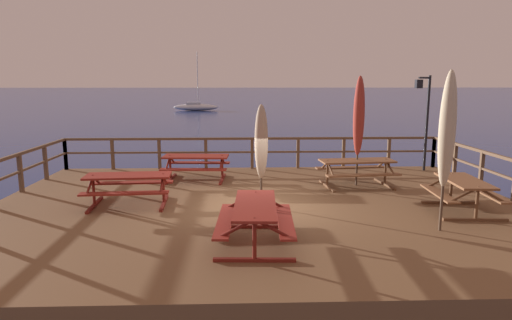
% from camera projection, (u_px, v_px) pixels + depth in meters
% --- Properties ---
extents(ground_plane, '(600.00, 600.00, 0.00)m').
position_uv_depth(ground_plane, '(257.00, 237.00, 10.96)').
color(ground_plane, navy).
extents(wooden_deck, '(13.15, 9.72, 0.82)m').
position_uv_depth(wooden_deck, '(257.00, 221.00, 10.89)').
color(wooden_deck, brown).
rests_on(wooden_deck, ground).
extents(railing_waterside_far, '(12.95, 0.10, 1.09)m').
position_uv_depth(railing_waterside_far, '(252.00, 147.00, 15.33)').
color(railing_waterside_far, brown).
rests_on(railing_waterside_far, wooden_deck).
extents(picnic_table_back_right, '(1.49, 2.16, 0.78)m').
position_uv_depth(picnic_table_back_right, '(255.00, 214.00, 8.18)').
color(picnic_table_back_right, maroon).
rests_on(picnic_table_back_right, wooden_deck).
extents(picnic_table_back_left, '(2.23, 1.60, 0.78)m').
position_uv_depth(picnic_table_back_left, '(357.00, 167.00, 12.75)').
color(picnic_table_back_left, brown).
rests_on(picnic_table_back_left, wooden_deck).
extents(picnic_table_mid_right, '(2.11, 1.52, 0.78)m').
position_uv_depth(picnic_table_mid_right, '(128.00, 183.00, 10.74)').
color(picnic_table_mid_right, maroon).
rests_on(picnic_table_mid_right, wooden_deck).
extents(picnic_table_mid_centre, '(1.51, 1.81, 0.78)m').
position_uv_depth(picnic_table_mid_centre, '(464.00, 189.00, 10.18)').
color(picnic_table_mid_centre, brown).
rests_on(picnic_table_mid_centre, wooden_deck).
extents(picnic_table_mid_left, '(2.05, 1.52, 0.78)m').
position_uv_depth(picnic_table_mid_left, '(196.00, 162.00, 13.52)').
color(picnic_table_mid_left, maroon).
rests_on(picnic_table_mid_left, wooden_deck).
extents(patio_umbrella_short_front, '(0.32, 0.32, 3.22)m').
position_uv_depth(patio_umbrella_short_front, '(447.00, 130.00, 8.64)').
color(patio_umbrella_short_front, '#4C3828').
rests_on(patio_umbrella_short_front, wooden_deck).
extents(patio_umbrella_tall_mid_right, '(0.32, 0.32, 3.16)m').
position_uv_depth(patio_umbrella_tall_mid_right, '(359.00, 117.00, 12.56)').
color(patio_umbrella_tall_mid_right, '#4C3828').
rests_on(patio_umbrella_tall_mid_right, wooden_deck).
extents(patio_umbrella_short_back, '(0.32, 0.32, 2.48)m').
position_uv_depth(patio_umbrella_short_back, '(261.00, 142.00, 10.46)').
color(patio_umbrella_short_back, '#4C3828').
rests_on(patio_umbrella_short_back, wooden_deck).
extents(lamp_post_hooked, '(0.62, 0.42, 3.20)m').
position_uv_depth(lamp_post_hooked, '(424.00, 109.00, 14.64)').
color(lamp_post_hooked, black).
rests_on(lamp_post_hooked, wooden_deck).
extents(sailboat_distant, '(6.05, 1.88, 7.72)m').
position_uv_depth(sailboat_distant, '(196.00, 107.00, 59.46)').
color(sailboat_distant, silver).
rests_on(sailboat_distant, ground).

